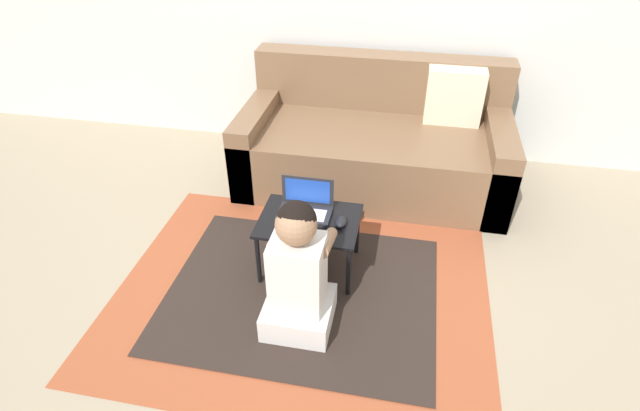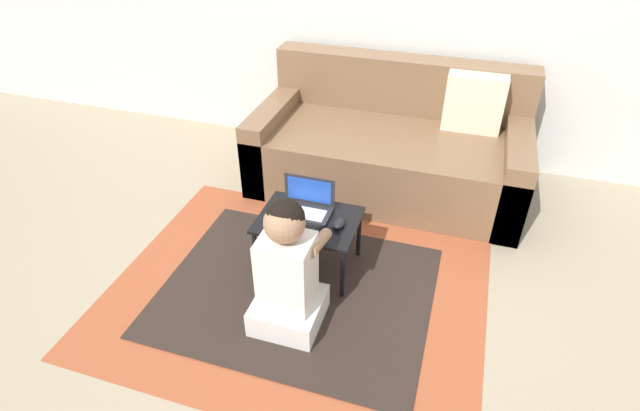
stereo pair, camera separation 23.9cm
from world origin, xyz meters
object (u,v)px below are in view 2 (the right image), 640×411
object	(u,v)px
computer_mouse	(339,223)
couch	(391,146)
laptop_desk	(308,225)
person_seated	(287,272)
laptop	(306,207)

from	to	relation	value
computer_mouse	couch	bearing A→B (deg)	85.90
laptop_desk	person_seated	bearing A→B (deg)	-85.20
laptop_desk	computer_mouse	size ratio (longest dim) A/B	5.61
person_seated	laptop	bearing A→B (deg)	98.17
laptop_desk	couch	bearing A→B (deg)	76.52
couch	person_seated	bearing A→B (deg)	-98.42
couch	laptop	size ratio (longest dim) A/B	6.31
couch	laptop	xyz separation A→B (m)	(-0.27, -0.96, 0.09)
laptop	computer_mouse	distance (m)	0.21
laptop	person_seated	xyz separation A→B (m)	(0.06, -0.45, -0.04)
couch	person_seated	distance (m)	1.42
laptop	couch	bearing A→B (deg)	74.11
couch	laptop	distance (m)	1.00
couch	laptop_desk	distance (m)	1.03
couch	computer_mouse	xyz separation A→B (m)	(-0.07, -1.02, 0.08)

